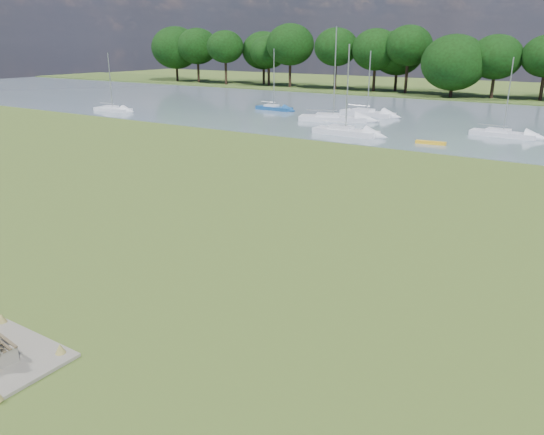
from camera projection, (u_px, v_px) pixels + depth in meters
The scene contains 11 objects.
ground at pixel (261, 225), 26.28m from camera, with size 220.00×220.00×0.00m, color olive.
river at pixel (469, 121), 59.70m from camera, with size 220.00×40.00×0.10m, color slate.
far_bank at pixel (516, 98), 83.57m from camera, with size 220.00×20.00×0.40m, color #4C6626.
kayak at pixel (431, 143), 46.36m from camera, with size 2.58×0.60×0.26m, color yellow.
tree_line at pixel (527, 54), 77.61m from camera, with size 145.81×9.38×11.35m.
sailboat_1 at pixel (503, 132), 50.01m from camera, with size 6.04×2.05×7.20m.
sailboat_3 at pixel (367, 112), 63.89m from camera, with size 6.96×2.80×7.46m.
sailboat_4 at pixel (345, 130), 50.84m from camera, with size 6.50×2.02×8.32m.
sailboat_7 at pixel (332, 117), 59.51m from camera, with size 7.84×4.45×10.08m.
sailboat_8 at pixel (274, 107), 68.85m from camera, with size 5.12×1.69×7.64m.
sailboat_9 at pixel (112, 108), 67.72m from camera, with size 5.47×1.84×7.16m.
Camera 1 is at (13.96, -20.52, 8.69)m, focal length 35.00 mm.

